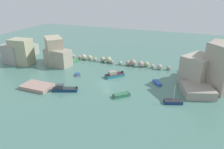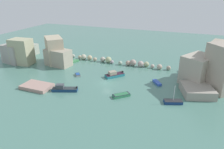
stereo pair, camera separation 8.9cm
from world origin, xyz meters
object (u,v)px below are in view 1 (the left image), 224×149
Objects in this scene: moored_boat_2 at (121,95)px; moored_boat_6 at (73,62)px; moored_boat_0 at (114,75)px; moored_boat_5 at (64,89)px; moored_boat_4 at (157,83)px; moored_boat_3 at (78,75)px; stone_dock at (37,86)px; moored_boat_1 at (173,102)px.

moored_boat_2 reaches higher than moored_boat_6.
moored_boat_0 reaches higher than moored_boat_2.
moored_boat_4 is at bearing -169.33° from moored_boat_5.
moored_boat_3 is 0.74× the size of moored_boat_4.
moored_boat_4 is (28.88, 13.78, -0.12)m from stone_dock.
moored_boat_1 reaches higher than moored_boat_0.
moored_boat_5 reaches higher than moored_boat_3.
moored_boat_4 is (6.79, 10.38, -0.04)m from moored_boat_2.
moored_boat_2 reaches higher than moored_boat_3.
moored_boat_5 is at bearing 8.45° from moored_boat_0.
moored_boat_0 is 20.15m from moored_boat_1.
moored_boat_5 is (7.54, 1.02, 0.17)m from stone_dock.
moored_boat_5 reaches higher than moored_boat_2.
moored_boat_1 is at bearing -5.83° from moored_boat_4.
moored_boat_0 is at bearing -143.95° from moored_boat_5.
moored_boat_6 is (-1.67, 21.03, -0.19)m from stone_dock.
moored_boat_1 is at bearing 104.08° from moored_boat_0.
moored_boat_3 is at bearing -122.83° from moored_boat_6.
moored_boat_3 is at bearing -100.49° from moored_boat_5.
moored_boat_0 is 0.85× the size of moored_boat_5.
stone_dock is 1.76× the size of moored_boat_1.
moored_boat_5 is 22.02m from moored_boat_6.
moored_boat_4 is (-5.17, 9.16, -0.08)m from moored_boat_1.
moored_boat_0 reaches higher than stone_dock.
moored_boat_2 is 14.75m from moored_boat_5.
moored_boat_3 is (-10.45, -3.10, -0.36)m from moored_boat_0.
stone_dock is 21.10m from moored_boat_6.
moored_boat_1 is 39.31m from moored_boat_6.
moored_boat_0 is 10.91m from moored_boat_3.
stone_dock is 3.01× the size of moored_boat_3.
moored_boat_6 is (-30.55, 7.25, -0.07)m from moored_boat_4.
moored_boat_1 is (34.05, 4.62, -0.05)m from stone_dock.
moored_boat_3 is (-28.22, 6.39, -0.09)m from moored_boat_1.
moored_boat_5 is (-14.55, -2.38, 0.25)m from moored_boat_2.
moored_boat_6 is at bearing -85.50° from moored_boat_5.
moored_boat_2 is at bearing -106.18° from moored_boat_6.
stone_dock is 1.18× the size of moored_boat_5.
stone_dock is 34.36m from moored_boat_1.
moored_boat_2 is at bearing 8.76° from stone_dock.
moored_boat_5 is at bearing 168.06° from moored_boat_1.
moored_boat_6 is at bearing -68.89° from moored_boat_0.
moored_boat_2 is at bearing -155.81° from moored_boat_3.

